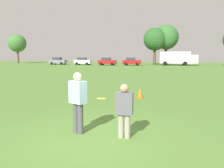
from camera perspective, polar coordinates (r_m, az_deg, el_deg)
ground_plane at (r=6.28m, az=-3.99°, el=-13.15°), size 166.44×166.44×0.00m
player_thrower at (r=6.42m, az=-8.55°, el=-3.81°), size 0.55×0.47×1.71m
player_defender at (r=6.01m, az=3.10°, el=-6.09°), size 0.46×0.28×1.44m
frisbee at (r=6.01m, az=-2.53°, el=-3.63°), size 0.27×0.27×0.07m
traffic_cone at (r=12.00m, az=7.00°, el=-2.32°), size 0.32×0.32×0.48m
parked_car_near_left at (r=60.08m, az=-13.40°, el=5.62°), size 4.27×2.35×1.82m
parked_car_mid_left at (r=57.14m, az=-7.33°, el=5.69°), size 4.27×2.35×1.82m
parked_car_center at (r=54.21m, az=-1.25°, el=5.68°), size 4.27×2.35×1.82m
parked_car_mid_right at (r=53.85m, az=4.92°, el=5.65°), size 4.27×2.35×1.82m
box_truck at (r=55.45m, az=16.09°, el=6.30°), size 8.59×3.24×3.18m
tree_west_oak at (r=77.23m, az=-22.62°, el=9.37°), size 5.44×5.44×8.84m
tree_west_maple at (r=58.29m, az=10.67°, el=10.92°), size 5.62×5.62×9.13m
tree_center_elm at (r=60.01m, az=13.41°, el=11.29°), size 6.13×6.13×9.96m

